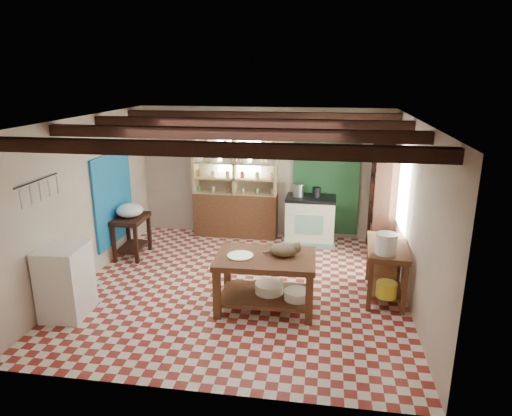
% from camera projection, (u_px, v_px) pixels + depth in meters
% --- Properties ---
extents(floor, '(5.00, 5.00, 0.02)m').
position_uv_depth(floor, '(241.00, 287.00, 7.19)').
color(floor, maroon).
rests_on(floor, ground).
extents(ceiling, '(5.00, 5.00, 0.02)m').
position_uv_depth(ceiling, '(240.00, 119.00, 6.44)').
color(ceiling, '#444348').
rests_on(ceiling, wall_back).
extents(wall_back, '(5.00, 0.04, 2.60)m').
position_uv_depth(wall_back, '(264.00, 173.00, 9.18)').
color(wall_back, beige).
rests_on(wall_back, floor).
extents(wall_front, '(5.00, 0.04, 2.60)m').
position_uv_depth(wall_front, '(193.00, 279.00, 4.45)').
color(wall_front, beige).
rests_on(wall_front, floor).
extents(wall_left, '(0.04, 5.00, 2.60)m').
position_uv_depth(wall_left, '(85.00, 201.00, 7.18)').
color(wall_left, beige).
rests_on(wall_left, floor).
extents(wall_right, '(0.04, 5.00, 2.60)m').
position_uv_depth(wall_right, '(414.00, 215.00, 6.44)').
color(wall_right, beige).
rests_on(wall_right, floor).
extents(ceiling_beams, '(5.00, 3.80, 0.15)m').
position_uv_depth(ceiling_beams, '(240.00, 128.00, 6.48)').
color(ceiling_beams, black).
rests_on(ceiling_beams, ceiling).
extents(blue_wall_patch, '(0.04, 1.40, 1.60)m').
position_uv_depth(blue_wall_patch, '(114.00, 198.00, 8.09)').
color(blue_wall_patch, '#1669AA').
rests_on(blue_wall_patch, wall_left).
extents(green_wall_patch, '(1.30, 0.04, 2.30)m').
position_uv_depth(green_wall_patch, '(326.00, 178.00, 8.98)').
color(green_wall_patch, '#20502A').
rests_on(green_wall_patch, wall_back).
extents(window_back, '(0.90, 0.02, 0.80)m').
position_uv_depth(window_back, '(239.00, 153.00, 9.12)').
color(window_back, white).
rests_on(window_back, wall_back).
extents(window_right, '(0.02, 1.30, 1.20)m').
position_uv_depth(window_right, '(403.00, 191.00, 7.36)').
color(window_right, white).
rests_on(window_right, wall_right).
extents(utensil_rail, '(0.06, 0.90, 0.28)m').
position_uv_depth(utensil_rail, '(38.00, 190.00, 5.90)').
color(utensil_rail, black).
rests_on(utensil_rail, wall_left).
extents(pot_rack, '(0.86, 0.12, 0.36)m').
position_uv_depth(pot_rack, '(328.00, 133.00, 8.32)').
color(pot_rack, black).
rests_on(pot_rack, ceiling).
extents(shelving_unit, '(1.70, 0.34, 2.20)m').
position_uv_depth(shelving_unit, '(235.00, 184.00, 9.14)').
color(shelving_unit, tan).
rests_on(shelving_unit, floor).
extents(tall_rack, '(0.40, 0.86, 2.00)m').
position_uv_depth(tall_rack, '(383.00, 201.00, 8.27)').
color(tall_rack, black).
rests_on(tall_rack, floor).
extents(work_table, '(1.41, 0.96, 0.78)m').
position_uv_depth(work_table, '(266.00, 282.00, 6.45)').
color(work_table, brown).
rests_on(work_table, floor).
extents(stove, '(0.96, 0.66, 0.93)m').
position_uv_depth(stove, '(310.00, 220.00, 8.94)').
color(stove, white).
rests_on(stove, floor).
extents(prep_table, '(0.53, 0.76, 0.75)m').
position_uv_depth(prep_table, '(132.00, 236.00, 8.29)').
color(prep_table, black).
rests_on(prep_table, floor).
extents(white_cabinet, '(0.60, 0.70, 1.00)m').
position_uv_depth(white_cabinet, '(65.00, 281.00, 6.23)').
color(white_cabinet, white).
rests_on(white_cabinet, floor).
extents(right_counter, '(0.65, 1.18, 0.82)m').
position_uv_depth(right_counter, '(386.00, 271.00, 6.78)').
color(right_counter, brown).
rests_on(right_counter, floor).
extents(cat, '(0.45, 0.38, 0.18)m').
position_uv_depth(cat, '(284.00, 250.00, 6.33)').
color(cat, '#897450').
rests_on(cat, work_table).
extents(steel_tray, '(0.38, 0.38, 0.02)m').
position_uv_depth(steel_tray, '(240.00, 256.00, 6.33)').
color(steel_tray, '#A9AAB0').
rests_on(steel_tray, work_table).
extents(basin_large, '(0.42, 0.42, 0.14)m').
position_uv_depth(basin_large, '(269.00, 288.00, 6.53)').
color(basin_large, white).
rests_on(basin_large, work_table).
extents(basin_small, '(0.37, 0.37, 0.13)m').
position_uv_depth(basin_small, '(297.00, 295.00, 6.34)').
color(basin_small, white).
rests_on(basin_small, work_table).
extents(kettle_left, '(0.22, 0.22, 0.25)m').
position_uv_depth(kettle_left, '(298.00, 190.00, 8.81)').
color(kettle_left, '#A9AAB0').
rests_on(kettle_left, stove).
extents(kettle_right, '(0.16, 0.16, 0.19)m').
position_uv_depth(kettle_right, '(316.00, 192.00, 8.77)').
color(kettle_right, black).
rests_on(kettle_right, stove).
extents(enamel_bowl, '(0.49, 0.49, 0.24)m').
position_uv_depth(enamel_bowl, '(130.00, 210.00, 8.15)').
color(enamel_bowl, white).
rests_on(enamel_bowl, prep_table).
extents(white_bucket, '(0.31, 0.31, 0.29)m').
position_uv_depth(white_bucket, '(386.00, 244.00, 6.30)').
color(white_bucket, white).
rests_on(white_bucket, right_counter).
extents(wicker_basket, '(0.38, 0.31, 0.25)m').
position_uv_depth(wicker_basket, '(384.00, 267.00, 7.08)').
color(wicker_basket, '#9F6A40').
rests_on(wicker_basket, right_counter).
extents(yellow_tub, '(0.31, 0.31, 0.21)m').
position_uv_depth(yellow_tub, '(386.00, 289.00, 6.38)').
color(yellow_tub, yellow).
rests_on(yellow_tub, right_counter).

